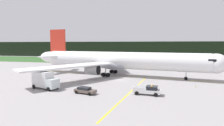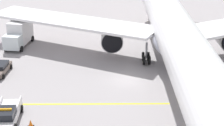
# 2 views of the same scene
# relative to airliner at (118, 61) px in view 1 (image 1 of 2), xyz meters

# --- Properties ---
(ground) EXTENTS (320.00, 320.00, 0.00)m
(ground) POSITION_rel_airliner_xyz_m (1.75, -6.48, -4.71)
(ground) COLOR gray
(grass_verge) EXTENTS (320.00, 38.23, 0.04)m
(grass_verge) POSITION_rel_airliner_xyz_m (1.75, 50.46, -4.69)
(grass_verge) COLOR #305827
(grass_verge) RESTS_ON ground
(distant_tree_line) EXTENTS (288.00, 6.65, 11.74)m
(distant_tree_line) POSITION_rel_airliner_xyz_m (1.75, 78.20, 1.16)
(distant_tree_line) COLOR black
(distant_tree_line) RESTS_ON ground
(taxiway_centerline_main) EXTENTS (79.93, 12.28, 0.01)m
(taxiway_centerline_main) POSITION_rel_airliner_xyz_m (0.87, -0.13, -4.71)
(taxiway_centerline_main) COLOR yellow
(taxiway_centerline_main) RESTS_ON ground
(taxiway_centerline_spur) EXTENTS (5.04, 31.65, 0.01)m
(taxiway_centerline_spur) POSITION_rel_airliner_xyz_m (6.31, -19.03, -4.71)
(taxiway_centerline_spur) COLOR yellow
(taxiway_centerline_spur) RESTS_ON ground
(airliner) EXTENTS (60.18, 52.77, 15.02)m
(airliner) POSITION_rel_airliner_xyz_m (0.00, 0.00, 0.00)
(airliner) COLOR white
(airliner) RESTS_ON ground
(ops_pickup_truck) EXTENTS (5.52, 2.82, 1.94)m
(ops_pickup_truck) POSITION_rel_airliner_xyz_m (9.90, -20.12, -3.81)
(ops_pickup_truck) COLOR silver
(ops_pickup_truck) RESTS_ON ground
(catering_truck) EXTENTS (6.80, 4.30, 3.96)m
(catering_truck) POSITION_rel_airliner_xyz_m (-12.66, -20.17, -2.75)
(catering_truck) COLOR silver
(catering_truck) RESTS_ON ground
(staff_car) EXTENTS (4.72, 2.78, 1.30)m
(staff_car) POSITION_rel_airliner_xyz_m (-2.50, -22.02, -4.01)
(staff_car) COLOR brown
(staff_car) RESTS_ON ground
(apron_cone) EXTENTS (0.63, 0.63, 0.79)m
(apron_cone) POSITION_rel_airliner_xyz_m (11.14, -17.83, -4.33)
(apron_cone) COLOR black
(apron_cone) RESTS_ON ground
(taxiway_edge_light_east) EXTENTS (0.12, 0.12, 0.41)m
(taxiway_edge_light_east) POSITION_rel_airliner_xyz_m (20.41, -11.87, -4.49)
(taxiway_edge_light_east) COLOR yellow
(taxiway_edge_light_east) RESTS_ON ground
(taxiway_edge_light_west) EXTENTS (0.12, 0.12, 0.47)m
(taxiway_edge_light_west) POSITION_rel_airliner_xyz_m (-20.41, -11.87, -4.46)
(taxiway_edge_light_west) COLOR yellow
(taxiway_edge_light_west) RESTS_ON ground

